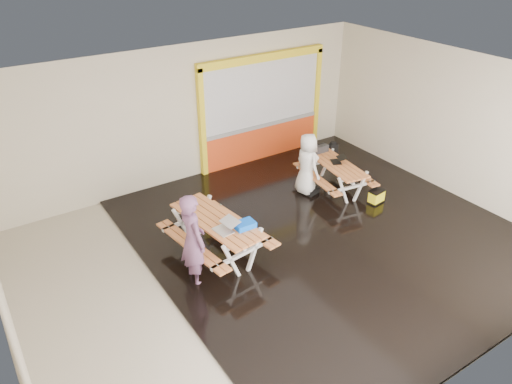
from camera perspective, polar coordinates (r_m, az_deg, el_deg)
room at (r=9.22m, az=3.07°, el=1.77°), size 10.02×8.02×3.52m
deck at (r=10.79m, az=8.22°, el=-4.69°), size 7.50×7.98×0.05m
kiosk at (r=13.46m, az=0.76°, el=9.50°), size 3.88×0.16×3.00m
picnic_table_left at (r=9.69m, az=-4.67°, el=-4.24°), size 1.75×2.36×0.88m
picnic_table_right at (r=12.23m, az=9.28°, el=2.64°), size 1.56×2.09×0.77m
person_left at (r=8.96m, az=-7.43°, el=-5.61°), size 0.45×0.69×1.88m
person_right at (r=11.89m, az=6.04°, el=3.25°), size 0.53×0.79×1.57m
laptop_left at (r=9.22m, az=-3.59°, el=-4.15°), size 0.47×0.44×0.18m
laptop_right at (r=12.18m, az=9.60°, el=3.70°), size 0.46×0.44×0.15m
blue_pouch at (r=9.29m, az=-1.35°, el=-3.86°), size 0.39×0.28×0.12m
toolbox at (r=12.64m, az=7.56°, el=5.08°), size 0.40×0.20×0.23m
backpack at (r=13.02m, az=9.00°, el=4.98°), size 0.26×0.19×0.41m
dark_case at (r=12.16m, az=6.48°, el=0.14°), size 0.41×0.34×0.13m
fluke_bag at (r=11.99m, az=13.95°, el=-0.53°), size 0.41×0.30×0.33m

